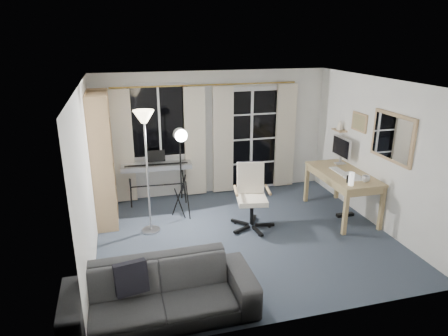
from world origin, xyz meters
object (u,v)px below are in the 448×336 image
at_px(bookshelf, 100,163).
at_px(studio_light, 181,146).
at_px(office_chair, 251,190).
at_px(monitor, 341,148).
at_px(mug, 366,178).
at_px(torchiere_lamp, 145,136).
at_px(desk, 343,178).
at_px(keyboard_piano, 157,167).
at_px(sofa, 160,284).

relative_size(bookshelf, studio_light, 1.33).
xyz_separation_m(office_chair, monitor, (1.85, 0.43, 0.46)).
bearing_deg(bookshelf, mug, -18.04).
distance_m(torchiere_lamp, desk, 3.42).
bearing_deg(keyboard_piano, torchiere_lamp, -99.28).
distance_m(bookshelf, torchiere_lamp, 1.10).
bearing_deg(office_chair, keyboard_piano, 146.51).
bearing_deg(desk, mug, -78.24).
distance_m(bookshelf, office_chair, 2.52).
relative_size(studio_light, mug, 12.69).
bearing_deg(bookshelf, office_chair, -19.11).
height_order(keyboard_piano, desk, keyboard_piano).
bearing_deg(desk, sofa, -150.26).
distance_m(keyboard_piano, sofa, 3.27).
relative_size(torchiere_lamp, mug, 15.33).
relative_size(bookshelf, office_chair, 2.05).
distance_m(torchiere_lamp, keyboard_piano, 1.46).
distance_m(bookshelf, desk, 4.11).
relative_size(mug, sofa, 0.06).
bearing_deg(studio_light, mug, -25.63).
distance_m(keyboard_piano, studio_light, 1.07).
xyz_separation_m(bookshelf, mug, (4.11, -1.34, -0.18)).
bearing_deg(monitor, desk, -113.12).
distance_m(studio_light, sofa, 2.67).
xyz_separation_m(monitor, mug, (-0.10, -0.95, -0.23)).
bearing_deg(desk, monitor, 66.88).
distance_m(bookshelf, mug, 4.33).
relative_size(torchiere_lamp, desk, 1.34).
height_order(bookshelf, studio_light, bookshelf).
bearing_deg(desk, torchiere_lamp, 176.57).
xyz_separation_m(studio_light, office_chair, (1.05, -0.52, -0.68)).
height_order(torchiere_lamp, mug, torchiere_lamp).
distance_m(keyboard_piano, monitor, 3.39).
xyz_separation_m(torchiere_lamp, monitor, (3.49, 0.23, -0.51)).
bearing_deg(bookshelf, sofa, -76.64).
xyz_separation_m(bookshelf, desk, (4.01, -0.84, -0.35)).
xyz_separation_m(desk, mug, (0.10, -0.50, 0.16)).
height_order(torchiere_lamp, studio_light, torchiere_lamp).
xyz_separation_m(torchiere_lamp, sofa, (-0.07, -2.11, -1.17)).
bearing_deg(torchiere_lamp, bookshelf, 139.28).
xyz_separation_m(torchiere_lamp, office_chair, (1.63, -0.20, -0.96)).
bearing_deg(mug, keyboard_piano, 149.45).
relative_size(torchiere_lamp, office_chair, 1.85).
relative_size(keyboard_piano, office_chair, 1.22).
height_order(bookshelf, sofa, bookshelf).
bearing_deg(monitor, bookshelf, 175.15).
relative_size(bookshelf, monitor, 3.85).
bearing_deg(bookshelf, monitor, -5.28).
distance_m(office_chair, mug, 1.85).
height_order(office_chair, sofa, office_chair).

